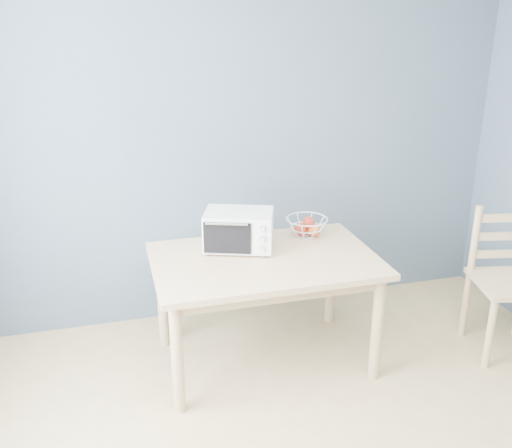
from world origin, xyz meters
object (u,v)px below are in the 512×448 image
object	(u,v)px
dining_table	(265,272)
dining_chair	(508,283)
toaster_oven	(236,230)
fruit_basket	(307,226)

from	to	relation	value
dining_table	dining_chair	distance (m)	1.65
toaster_oven	dining_chair	xyz separation A→B (m)	(1.76, -0.45, -0.40)
dining_chair	fruit_basket	bearing A→B (deg)	168.92
dining_table	fruit_basket	world-z (taller)	fruit_basket
fruit_basket	dining_table	bearing A→B (deg)	-144.37
dining_table	toaster_oven	world-z (taller)	toaster_oven
toaster_oven	fruit_basket	world-z (taller)	toaster_oven
toaster_oven	dining_table	bearing A→B (deg)	-33.32
toaster_oven	dining_chair	distance (m)	1.86
dining_table	toaster_oven	size ratio (longest dim) A/B	2.76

